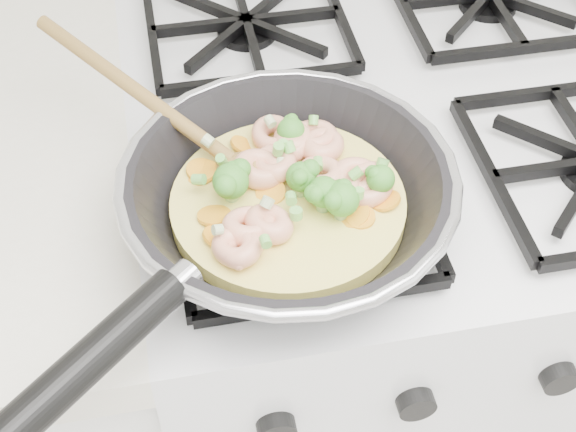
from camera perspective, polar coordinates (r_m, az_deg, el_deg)
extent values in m
cube|color=silver|center=(1.23, 5.97, -8.20)|extent=(0.60, 0.60, 0.90)
cube|color=black|center=(0.89, 8.28, 8.72)|extent=(0.56, 0.56, 0.02)
torus|color=#B6B6BD|center=(0.69, 0.00, 2.63)|extent=(0.30, 0.30, 0.01)
cylinder|color=black|center=(0.60, -13.57, -9.65)|extent=(0.14, 0.13, 0.03)
cylinder|color=#EADE66|center=(0.72, 0.00, 0.76)|extent=(0.21, 0.21, 0.02)
ellipsoid|color=olive|center=(0.72, -3.17, 3.50)|extent=(0.06, 0.06, 0.01)
cylinder|color=olive|center=(0.78, -10.79, 8.77)|extent=(0.17, 0.19, 0.06)
torus|color=#E4A787|center=(0.75, 1.76, 5.51)|extent=(0.06, 0.06, 0.02)
torus|color=#E4A787|center=(0.66, -3.65, -2.20)|extent=(0.06, 0.06, 0.02)
torus|color=#E4A787|center=(0.74, 2.43, 4.94)|extent=(0.07, 0.07, 0.02)
torus|color=#E4A787|center=(0.75, 0.28, 5.12)|extent=(0.06, 0.06, 0.03)
torus|color=#E4A787|center=(0.72, 4.79, 2.65)|extent=(0.06, 0.06, 0.03)
torus|color=#E4A787|center=(0.73, -0.96, 3.68)|extent=(0.05, 0.05, 0.02)
torus|color=#E4A787|center=(0.68, -1.33, -0.56)|extent=(0.06, 0.06, 0.02)
torus|color=#E4A787|center=(0.72, 2.32, 2.93)|extent=(0.07, 0.07, 0.02)
torus|color=#E4A787|center=(0.68, -2.72, -0.65)|extent=(0.06, 0.06, 0.02)
torus|color=#E4A787|center=(0.66, -3.32, -2.23)|extent=(0.06, 0.05, 0.03)
torus|color=#E4A787|center=(0.75, -1.01, 5.70)|extent=(0.06, 0.06, 0.03)
torus|color=#E4A787|center=(0.72, -2.03, 3.29)|extent=(0.06, 0.06, 0.02)
torus|color=#E4A787|center=(0.71, 5.63, 2.18)|extent=(0.07, 0.07, 0.03)
torus|color=#E4A787|center=(0.75, 0.36, 5.33)|extent=(0.05, 0.05, 0.02)
ellipsoid|color=#4C9B32|center=(0.70, -4.04, 2.45)|extent=(0.04, 0.04, 0.03)
ellipsoid|color=#4C9B32|center=(0.69, 2.52, 1.69)|extent=(0.04, 0.04, 0.03)
ellipsoid|color=#4C9B32|center=(0.74, 0.21, 5.97)|extent=(0.03, 0.03, 0.03)
ellipsoid|color=#4C9B32|center=(0.70, 6.51, 2.60)|extent=(0.03, 0.03, 0.02)
ellipsoid|color=#4C9B32|center=(0.70, 0.91, 2.77)|extent=(0.03, 0.03, 0.03)
ellipsoid|color=#4C9B32|center=(0.68, 3.80, 1.17)|extent=(0.04, 0.04, 0.03)
cylinder|color=orange|center=(0.76, -3.22, 4.99)|extent=(0.03, 0.03, 0.01)
cylinder|color=orange|center=(0.68, -3.40, -1.05)|extent=(0.03, 0.03, 0.00)
cylinder|color=orange|center=(0.71, 2.83, 1.15)|extent=(0.03, 0.03, 0.01)
cylinder|color=orange|center=(0.75, 2.46, 4.90)|extent=(0.03, 0.03, 0.00)
cylinder|color=orange|center=(0.69, 5.13, -0.10)|extent=(0.04, 0.04, 0.00)
cylinder|color=orange|center=(0.70, -5.19, 0.04)|extent=(0.04, 0.04, 0.01)
cylinder|color=orange|center=(0.74, -1.18, 3.77)|extent=(0.03, 0.03, 0.01)
cylinder|color=orange|center=(0.71, -1.22, 1.66)|extent=(0.03, 0.03, 0.01)
cylinder|color=orange|center=(0.71, 6.84, 1.07)|extent=(0.04, 0.04, 0.01)
cylinder|color=orange|center=(0.72, -3.38, 2.51)|extent=(0.03, 0.03, 0.01)
cylinder|color=orange|center=(0.70, 4.56, 0.16)|extent=(0.03, 0.03, 0.01)
cylinder|color=orange|center=(0.74, -6.11, 3.23)|extent=(0.03, 0.03, 0.01)
cylinder|color=orange|center=(0.68, -5.03, -1.49)|extent=(0.04, 0.04, 0.01)
cylinder|color=orange|center=(0.73, -6.05, 3.04)|extent=(0.04, 0.04, 0.01)
cylinder|color=orange|center=(0.71, 4.30, 1.48)|extent=(0.03, 0.03, 0.01)
cylinder|color=#6AB94A|center=(0.75, 1.80, 6.72)|extent=(0.01, 0.01, 0.01)
cylinder|color=#B3C78D|center=(0.65, -4.96, -0.96)|extent=(0.01, 0.01, 0.01)
cylinder|color=#B3C78D|center=(0.67, -1.46, 0.97)|extent=(0.01, 0.01, 0.01)
cylinder|color=#B3C78D|center=(0.72, -0.48, 3.71)|extent=(0.01, 0.01, 0.01)
cylinder|color=#6AB94A|center=(0.67, 0.57, 0.17)|extent=(0.01, 0.01, 0.01)
cylinder|color=#6AB94A|center=(0.68, 0.22, 1.24)|extent=(0.01, 0.01, 0.01)
cylinder|color=#6AB94A|center=(0.64, -1.59, -1.79)|extent=(0.01, 0.01, 0.01)
cylinder|color=#6AB94A|center=(0.72, -4.66, 3.89)|extent=(0.01, 0.01, 0.01)
cylinder|color=#6AB94A|center=(0.70, -6.27, 2.57)|extent=(0.01, 0.01, 0.01)
cylinder|color=#B3C78D|center=(0.73, -5.64, 5.27)|extent=(0.01, 0.01, 0.01)
cylinder|color=#6AB94A|center=(0.69, 3.28, 1.65)|extent=(0.01, 0.01, 0.01)
cylinder|color=#6AB94A|center=(0.68, 4.99, 1.60)|extent=(0.01, 0.01, 0.01)
cylinder|color=#6AB94A|center=(0.72, -0.69, 4.71)|extent=(0.01, 0.01, 0.01)
cylinder|color=#6AB94A|center=(0.72, 0.06, 4.86)|extent=(0.01, 0.01, 0.01)
cylinder|color=#B3C78D|center=(0.74, -1.26, 6.63)|extent=(0.01, 0.01, 0.01)
cylinder|color=#6AB94A|center=(0.70, 4.78, 2.99)|extent=(0.01, 0.01, 0.01)
cylinder|color=#6AB94A|center=(0.71, 6.65, 3.75)|extent=(0.01, 0.01, 0.01)
cylinder|color=#6AB94A|center=(0.72, -0.35, 5.04)|extent=(0.01, 0.01, 0.01)
cylinder|color=#6AB94A|center=(0.72, 2.10, 3.67)|extent=(0.01, 0.01, 0.01)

